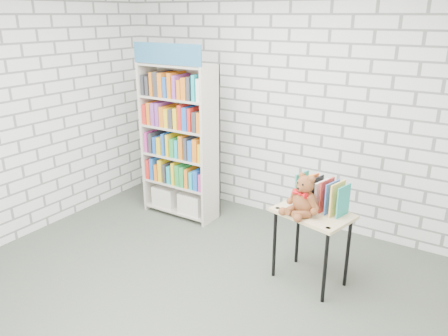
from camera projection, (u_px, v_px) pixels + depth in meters
The scene contains 6 objects.
ground at pixel (186, 294), 3.99m from camera, with size 4.50×4.50×0.00m, color #454D41.
room_shell at pixel (179, 100), 3.39m from camera, with size 4.52×4.02×2.81m.
bookshelf at pixel (180, 141), 5.29m from camera, with size 0.94×0.37×2.11m.
display_table at pixel (312, 222), 3.99m from camera, with size 0.76×0.61×0.72m.
table_books at pixel (321, 194), 3.98m from camera, with size 0.50×0.31×0.28m.
teddy_bear at pixel (303, 198), 3.86m from camera, with size 0.34×0.33×0.37m.
Camera 1 is at (2.10, -2.66, 2.42)m, focal length 35.00 mm.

